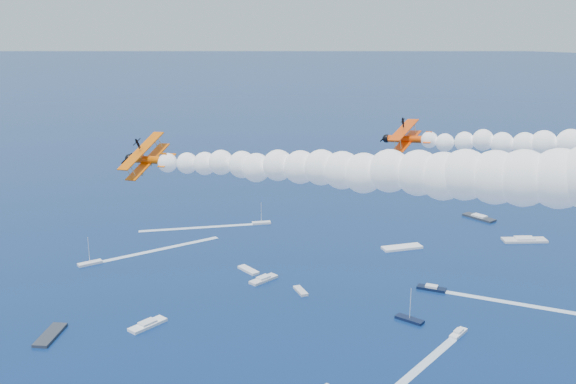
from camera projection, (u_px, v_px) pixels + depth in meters
The scene contains 5 objects.
biplane_lead at pixel (408, 139), 96.60m from camera, with size 7.53×8.44×5.09m, color #EE4305, non-canonical shape.
biplane_trail at pixel (149, 160), 83.38m from camera, with size 7.13×8.00×4.82m, color #E35B04, non-canonical shape.
smoke_trail_trail at pixel (343, 170), 70.30m from camera, with size 52.40×6.16×9.57m, color white, non-canonical shape.
spectator_boats at pixel (435, 260), 198.06m from camera, with size 208.00×180.57×0.70m.
boat_wakes at pixel (301, 279), 186.06m from camera, with size 141.40×85.66×0.04m.
Camera 1 is at (42.99, -64.30, 73.98)m, focal length 42.26 mm.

